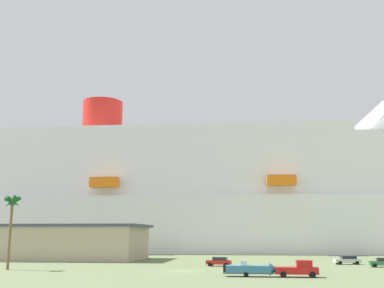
% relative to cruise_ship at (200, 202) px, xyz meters
% --- Properties ---
extents(ground_plane, '(600.00, 600.00, 0.00)m').
position_rel_cruise_ship_xyz_m(ground_plane, '(0.82, -46.20, -15.80)').
color(ground_plane, '#66754C').
extents(cruise_ship, '(259.13, 46.34, 57.90)m').
position_rel_cruise_ship_xyz_m(cruise_ship, '(0.00, 0.00, 0.00)').
color(cruise_ship, white).
rests_on(cruise_ship, ground_plane).
extents(terminal_building, '(55.20, 22.62, 7.68)m').
position_rel_cruise_ship_xyz_m(terminal_building, '(-36.96, -45.34, -11.94)').
color(terminal_building, '#B7A88C').
rests_on(terminal_building, ground_plane).
extents(pickup_truck, '(5.71, 2.54, 2.20)m').
position_rel_cruise_ship_xyz_m(pickup_truck, '(17.22, -85.29, -14.76)').
color(pickup_truck, red).
rests_on(pickup_truck, ground_plane).
extents(small_boat_on_trailer, '(8.35, 2.25, 2.15)m').
position_rel_cruise_ship_xyz_m(small_boat_on_trailer, '(11.31, -84.95, -14.84)').
color(small_boat_on_trailer, '#595960').
rests_on(small_boat_on_trailer, ground_plane).
extents(palm_tree, '(3.03, 2.72, 11.90)m').
position_rel_cruise_ship_xyz_m(palm_tree, '(-27.12, -75.25, -6.08)').
color(palm_tree, brown).
rests_on(palm_tree, ground_plane).
extents(parked_car_silver_sedan, '(4.88, 2.23, 1.58)m').
position_rel_cruise_ship_xyz_m(parked_car_silver_sedan, '(30.53, -58.56, -14.97)').
color(parked_car_silver_sedan, silver).
rests_on(parked_car_silver_sedan, ground_plane).
extents(parked_car_green_wagon, '(4.78, 2.63, 1.58)m').
position_rel_cruise_ship_xyz_m(parked_car_green_wagon, '(34.85, -65.50, -14.97)').
color(parked_car_green_wagon, '#2D723F').
rests_on(parked_car_green_wagon, ground_plane).
extents(parked_car_red_hatchback, '(4.64, 2.63, 1.58)m').
position_rel_cruise_ship_xyz_m(parked_car_red_hatchback, '(6.58, -64.84, -14.97)').
color(parked_car_red_hatchback, red).
rests_on(parked_car_red_hatchback, ground_plane).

